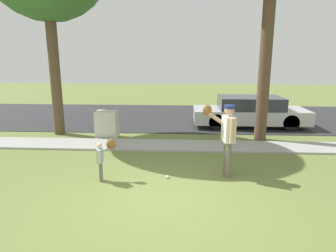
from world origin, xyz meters
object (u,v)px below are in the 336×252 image
at_px(person_adult, 226,133).
at_px(utility_cabinet, 107,124).
at_px(parked_sedan_silver, 250,112).
at_px(person_child, 104,154).
at_px(baseball, 168,177).

bearing_deg(person_adult, utility_cabinet, -50.75).
xyz_separation_m(person_adult, utility_cabinet, (-3.75, 3.33, -0.60)).
height_order(utility_cabinet, parked_sedan_silver, parked_sedan_silver).
bearing_deg(person_child, baseball, -1.90).
bearing_deg(baseball, person_child, -172.76).
relative_size(person_adult, parked_sedan_silver, 0.38).
bearing_deg(utility_cabinet, person_adult, -41.60).
xyz_separation_m(person_adult, person_child, (-2.83, -0.43, -0.44)).
distance_m(utility_cabinet, parked_sedan_silver, 5.85).
height_order(person_child, utility_cabinet, person_child).
relative_size(person_adult, utility_cabinet, 1.79).
distance_m(person_adult, baseball, 1.74).
bearing_deg(utility_cabinet, person_child, -76.26).
bearing_deg(utility_cabinet, parked_sedan_silver, 20.91).
bearing_deg(person_child, utility_cabinet, 94.60).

